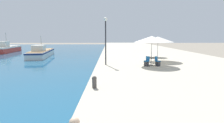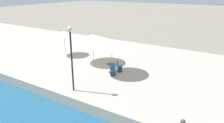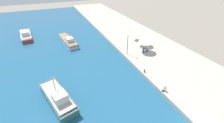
% 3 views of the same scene
% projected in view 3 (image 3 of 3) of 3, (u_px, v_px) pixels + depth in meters
% --- Properties ---
extents(quay_promenade, '(16.00, 90.00, 0.75)m').
position_uv_depth(quay_promenade, '(123.00, 29.00, 49.84)').
color(quay_promenade, '#BCB29E').
rests_on(quay_promenade, ground_plane).
extents(fishing_boat_near, '(4.98, 9.03, 4.67)m').
position_uv_depth(fishing_boat_near, '(58.00, 98.00, 22.24)').
color(fishing_boat_near, '#33705B').
rests_on(fishing_boat_near, water_basin).
extents(fishing_boat_mid, '(4.16, 10.91, 3.61)m').
position_uv_depth(fishing_boat_mid, '(68.00, 40.00, 41.04)').
color(fishing_boat_mid, silver).
rests_on(fishing_boat_mid, water_basin).
extents(fishing_boat_far, '(3.86, 9.73, 4.28)m').
position_uv_depth(fishing_boat_far, '(26.00, 35.00, 43.97)').
color(fishing_boat_far, red).
rests_on(fishing_boat_far, water_basin).
extents(cafe_umbrella_pink, '(3.31, 3.31, 2.78)m').
position_uv_depth(cafe_umbrella_pink, '(145.00, 41.00, 34.31)').
color(cafe_umbrella_pink, '#B7B7B7').
rests_on(cafe_umbrella_pink, quay_promenade).
extents(cafe_umbrella_white, '(3.48, 3.48, 2.73)m').
position_uv_depth(cafe_umbrella_white, '(143.00, 36.00, 37.25)').
color(cafe_umbrella_white, '#B7B7B7').
rests_on(cafe_umbrella_white, quay_promenade).
extents(cafe_umbrella_striped, '(2.52, 2.52, 2.55)m').
position_uv_depth(cafe_umbrella_striped, '(136.00, 31.00, 40.62)').
color(cafe_umbrella_striped, '#B7B7B7').
rests_on(cafe_umbrella_striped, quay_promenade).
extents(cafe_table, '(0.80, 0.80, 0.74)m').
position_uv_depth(cafe_table, '(144.00, 49.00, 35.39)').
color(cafe_table, '#333338').
rests_on(cafe_table, quay_promenade).
extents(cafe_chair_left, '(0.59, 0.59, 0.91)m').
position_uv_depth(cafe_chair_left, '(147.00, 50.00, 35.26)').
color(cafe_chair_left, '#2D2D33').
rests_on(cafe_chair_left, quay_promenade).
extents(cafe_chair_right, '(0.59, 0.59, 0.91)m').
position_uv_depth(cafe_chair_right, '(143.00, 51.00, 34.94)').
color(cafe_chair_right, '#2D2D33').
rests_on(cafe_chair_right, quay_promenade).
extents(person_at_quay, '(0.56, 0.36, 1.03)m').
position_uv_depth(person_at_quay, '(165.00, 89.00, 23.60)').
color(person_at_quay, '#232328').
rests_on(person_at_quay, quay_promenade).
extents(mooring_bollard, '(0.26, 0.26, 0.65)m').
position_uv_depth(mooring_bollard, '(145.00, 71.00, 28.03)').
color(mooring_bollard, '#4C4742').
rests_on(mooring_bollard, quay_promenade).
extents(lamppost, '(0.36, 0.36, 4.56)m').
position_uv_depth(lamppost, '(128.00, 41.00, 32.89)').
color(lamppost, '#232328').
rests_on(lamppost, quay_promenade).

